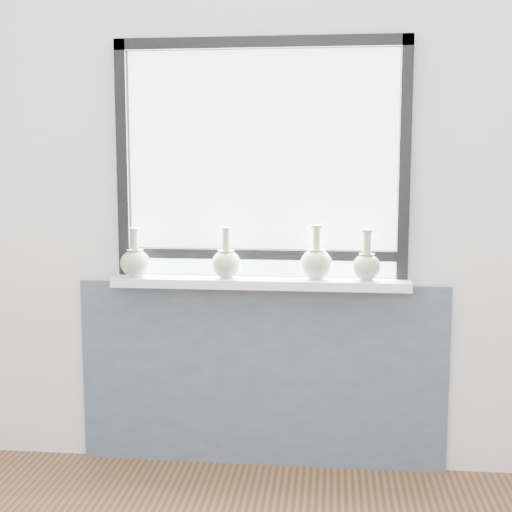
# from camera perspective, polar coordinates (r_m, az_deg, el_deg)

# --- Properties ---
(back_wall) EXTENTS (3.60, 0.02, 2.60)m
(back_wall) POSITION_cam_1_polar(r_m,az_deg,el_deg) (3.23, 0.50, 5.54)
(back_wall) COLOR silver
(back_wall) RESTS_ON ground
(apron_panel) EXTENTS (1.70, 0.03, 0.86)m
(apron_panel) POSITION_cam_1_polar(r_m,az_deg,el_deg) (3.35, 0.43, -9.53)
(apron_panel) COLOR #485761
(apron_panel) RESTS_ON ground
(windowsill) EXTENTS (1.32, 0.18, 0.04)m
(windowsill) POSITION_cam_1_polar(r_m,az_deg,el_deg) (3.18, 0.31, -2.12)
(windowsill) COLOR white
(windowsill) RESTS_ON apron_panel
(window) EXTENTS (1.30, 0.06, 1.05)m
(window) POSITION_cam_1_polar(r_m,az_deg,el_deg) (3.19, 0.43, 8.05)
(window) COLOR black
(window) RESTS_ON windowsill
(vase_a) EXTENTS (0.13, 0.13, 0.22)m
(vase_a) POSITION_cam_1_polar(r_m,az_deg,el_deg) (3.24, -9.63, -0.44)
(vase_a) COLOR #9EAD8A
(vase_a) RESTS_ON windowsill
(vase_b) EXTENTS (0.14, 0.14, 0.23)m
(vase_b) POSITION_cam_1_polar(r_m,az_deg,el_deg) (3.16, -2.40, -0.49)
(vase_b) COLOR #9EAD8A
(vase_b) RESTS_ON windowsill
(vase_c) EXTENTS (0.14, 0.14, 0.24)m
(vase_c) POSITION_cam_1_polar(r_m,az_deg,el_deg) (3.15, 4.84, -0.45)
(vase_c) COLOR #9EAD8A
(vase_c) RESTS_ON windowsill
(vase_d) EXTENTS (0.13, 0.13, 0.22)m
(vase_d) POSITION_cam_1_polar(r_m,az_deg,el_deg) (3.14, 8.84, -0.67)
(vase_d) COLOR #9EAD8A
(vase_d) RESTS_ON windowsill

